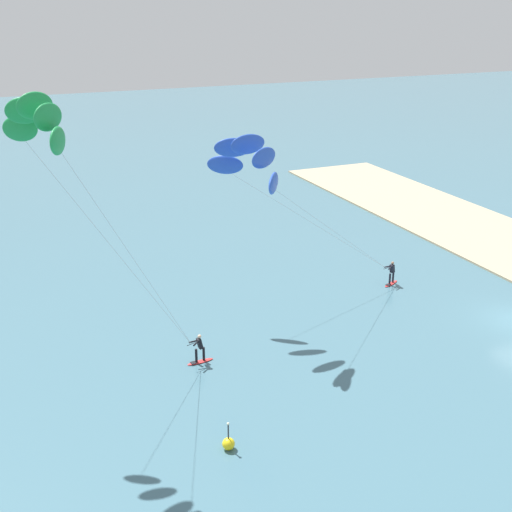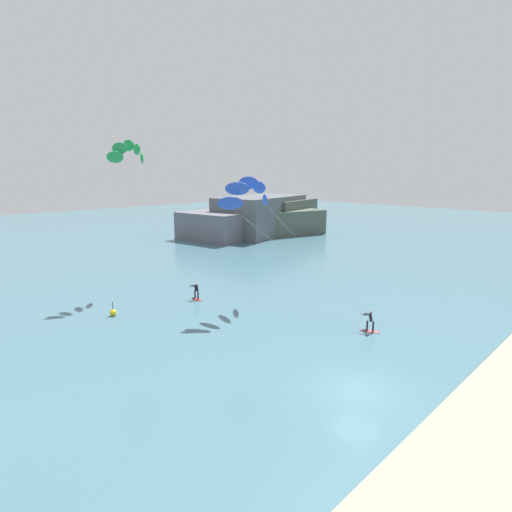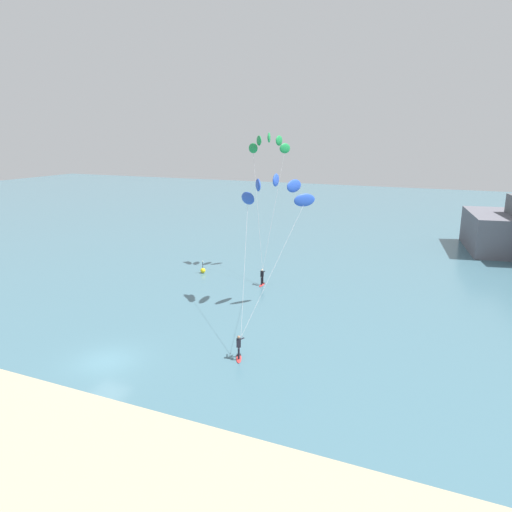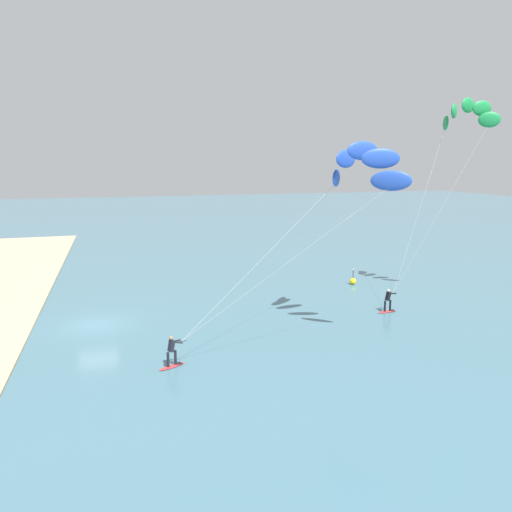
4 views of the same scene
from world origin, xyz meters
The scene contains 3 objects.
kitesurfer_nearshore centered at (0.97, 26.59, 13.30)m, with size 4.98×9.35×15.06m.
kitesurfer_mid_water centered at (6.24, 15.10, 9.90)m, with size 6.69×13.68×11.60m.
marker_buoy centered at (-4.51, 20.99, 0.30)m, with size 0.56×0.56×1.38m.
Camera 1 is at (-27.57, 29.77, 18.46)m, focal length 47.41 mm.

